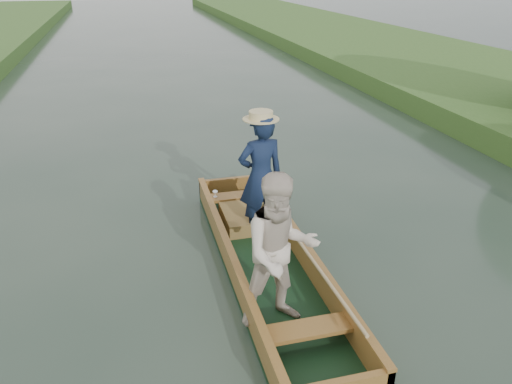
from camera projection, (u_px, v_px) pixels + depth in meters
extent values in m
plane|color=#283D30|center=(267.00, 272.00, 6.91)|extent=(120.00, 120.00, 0.00)
cube|color=black|center=(267.00, 269.00, 6.89)|extent=(1.10, 5.00, 0.08)
cube|color=olive|center=(231.00, 262.00, 6.69)|extent=(0.08, 5.00, 0.32)
cube|color=olive|center=(302.00, 252.00, 6.92)|extent=(0.08, 5.00, 0.32)
cube|color=olive|center=(230.00, 186.00, 8.97)|extent=(1.10, 0.08, 0.32)
cube|color=olive|center=(230.00, 250.00, 6.62)|extent=(0.10, 5.00, 0.04)
cube|color=olive|center=(303.00, 241.00, 6.85)|extent=(0.10, 5.00, 0.04)
cube|color=olive|center=(237.00, 196.00, 8.45)|extent=(0.94, 0.30, 0.05)
cube|color=olive|center=(307.00, 329.00, 5.38)|extent=(0.94, 0.30, 0.05)
imported|color=#131F3C|center=(261.00, 177.00, 7.34)|extent=(0.74, 0.53, 1.90)
cylinder|color=beige|center=(261.00, 117.00, 6.96)|extent=(0.52, 0.52, 0.12)
imported|color=beige|center=(280.00, 252.00, 5.48)|extent=(0.90, 0.71, 1.84)
cube|color=#945830|center=(250.00, 217.00, 7.98)|extent=(0.85, 0.90, 0.22)
sphere|color=tan|center=(268.00, 206.00, 7.86)|extent=(0.19, 0.19, 0.19)
sphere|color=tan|center=(268.00, 198.00, 7.79)|extent=(0.14, 0.14, 0.14)
sphere|color=tan|center=(265.00, 195.00, 7.76)|extent=(0.05, 0.05, 0.05)
sphere|color=tan|center=(271.00, 194.00, 7.78)|extent=(0.05, 0.05, 0.05)
sphere|color=tan|center=(269.00, 201.00, 7.75)|extent=(0.06, 0.06, 0.06)
sphere|color=tan|center=(263.00, 206.00, 7.81)|extent=(0.07, 0.07, 0.07)
sphere|color=tan|center=(273.00, 204.00, 7.85)|extent=(0.07, 0.07, 0.07)
sphere|color=tan|center=(265.00, 212.00, 7.86)|extent=(0.08, 0.08, 0.08)
sphere|color=tan|center=(271.00, 211.00, 7.88)|extent=(0.08, 0.08, 0.08)
cylinder|color=silver|center=(215.00, 197.00, 8.36)|extent=(0.07, 0.07, 0.01)
cylinder|color=silver|center=(215.00, 194.00, 8.34)|extent=(0.01, 0.01, 0.08)
ellipsoid|color=silver|center=(215.00, 191.00, 8.32)|extent=(0.09, 0.09, 0.05)
cylinder|color=tan|center=(298.00, 240.00, 6.80)|extent=(0.04, 4.19, 0.19)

